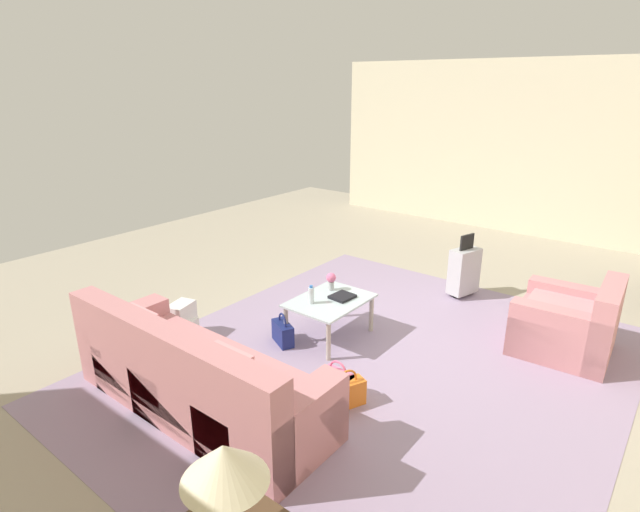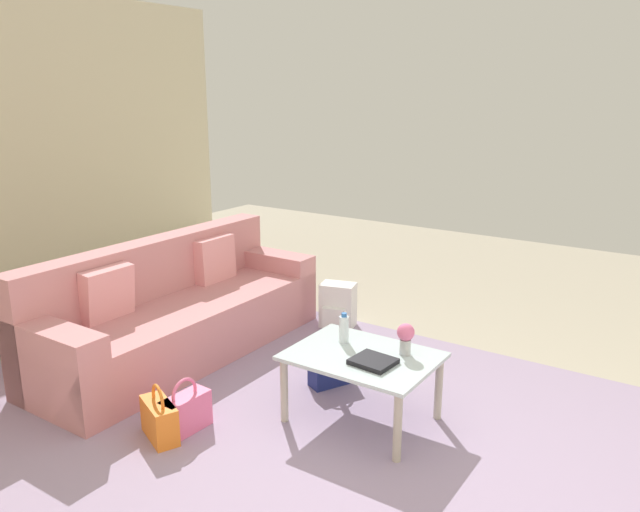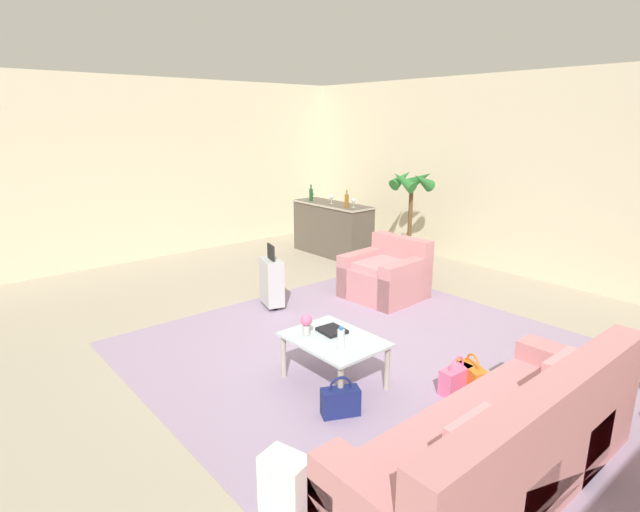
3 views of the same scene
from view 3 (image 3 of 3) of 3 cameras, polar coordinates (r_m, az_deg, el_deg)
The scene contains 22 objects.
ground_plane at distance 5.41m, azimuth 2.72°, elevation -10.98°, with size 12.00×12.00×0.00m, color #A89E89.
wall_back at distance 8.23m, azimuth 24.23°, elevation 8.08°, with size 10.24×0.12×3.10m, color beige.
wall_left at distance 9.25m, azimuth -19.35°, elevation 9.21°, with size 0.12×8.00×3.10m, color beige.
area_rug at distance 5.17m, azimuth 9.03°, elevation -12.42°, with size 5.20×4.40×0.01m, color #9984A3.
couch at distance 3.68m, azimuth 20.59°, elevation -20.25°, with size 0.86×2.49×0.90m.
armchair at distance 7.00m, azimuth 7.70°, elevation -2.33°, with size 0.99×0.98×0.81m.
coffee_table at distance 4.67m, azimuth 1.62°, elevation -10.09°, with size 0.90×0.67×0.46m.
water_bottle at distance 4.41m, azimuth 2.42°, elevation -9.43°, with size 0.06×0.06×0.20m.
coffee_table_book at distance 4.77m, azimuth 1.38°, elevation -8.49°, with size 0.25×0.22×0.03m, color black.
flower_vase at distance 4.66m, azimuth -1.57°, elevation -7.63°, with size 0.11×0.11×0.21m.
bar_console at distance 9.10m, azimuth 1.42°, elevation 3.20°, with size 1.63×0.59×0.95m.
wine_glass_leftmost at distance 9.41m, azimuth -0.85°, elevation 7.11°, with size 0.08×0.08×0.15m.
wine_glass_left_of_centre at distance 8.98m, azimuth 1.33°, elevation 6.71°, with size 0.08×0.08×0.15m.
wine_glass_right_of_centre at distance 8.58m, azimuth 3.85°, elevation 6.28°, with size 0.08×0.08×0.15m.
wine_bottle_green at distance 9.28m, azimuth -1.03°, elevation 7.05°, with size 0.07×0.07×0.30m.
wine_bottle_amber at distance 8.57m, azimuth 3.06°, elevation 6.34°, with size 0.07×0.07×0.30m.
suitcase_silver at distance 6.55m, azimuth -5.55°, elevation -2.88°, with size 0.45×0.33×0.85m.
handbag_pink at distance 4.80m, azimuth 15.23°, elevation -13.45°, with size 0.16×0.33×0.36m.
handbag_navy at distance 4.33m, azimuth 2.35°, elevation -16.24°, with size 0.27×0.35×0.36m.
handbag_orange at distance 4.88m, azimuth 16.94°, elevation -13.09°, with size 0.35×0.26×0.36m.
backpack_white at distance 3.43m, azimuth -3.81°, elevation -24.65°, with size 0.34×0.31×0.40m.
potted_palm at distance 8.56m, azimuth 10.29°, elevation 4.85°, with size 0.64×0.64×1.63m.
Camera 3 is at (3.53, -3.33, 2.39)m, focal length 28.00 mm.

